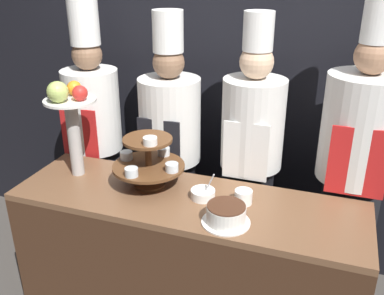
# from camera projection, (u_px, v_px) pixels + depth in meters

# --- Properties ---
(wall_back) EXTENTS (10.00, 0.06, 2.80)m
(wall_back) POSITION_uv_depth(u_px,v_px,m) (231.00, 62.00, 2.78)
(wall_back) COLOR black
(wall_back) RESTS_ON ground_plane
(buffet_counter) EXTENTS (1.87, 0.56, 0.86)m
(buffet_counter) POSITION_uv_depth(u_px,v_px,m) (186.00, 264.00, 2.41)
(buffet_counter) COLOR #422819
(buffet_counter) RESTS_ON ground_plane
(tiered_stand) EXTENTS (0.40, 0.40, 0.32)m
(tiered_stand) POSITION_uv_depth(u_px,v_px,m) (149.00, 161.00, 2.31)
(tiered_stand) COLOR brown
(tiered_stand) RESTS_ON buffet_counter
(fruit_pedestal) EXTENTS (0.29, 0.29, 0.57)m
(fruit_pedestal) POSITION_uv_depth(u_px,v_px,m) (68.00, 109.00, 2.34)
(fruit_pedestal) COLOR #B2ADA8
(fruit_pedestal) RESTS_ON buffet_counter
(cake_round) EXTENTS (0.23, 0.23, 0.10)m
(cake_round) POSITION_uv_depth(u_px,v_px,m) (226.00, 215.00, 2.01)
(cake_round) COLOR white
(cake_round) RESTS_ON buffet_counter
(cup_white) EXTENTS (0.09, 0.09, 0.07)m
(cup_white) POSITION_uv_depth(u_px,v_px,m) (243.00, 197.00, 2.18)
(cup_white) COLOR white
(cup_white) RESTS_ON buffet_counter
(serving_bowl_far) EXTENTS (0.13, 0.13, 0.15)m
(serving_bowl_far) POSITION_uv_depth(u_px,v_px,m) (203.00, 194.00, 2.24)
(serving_bowl_far) COLOR white
(serving_bowl_far) RESTS_ON buffet_counter
(chef_left) EXTENTS (0.36, 0.36, 1.80)m
(chef_left) POSITION_uv_depth(u_px,v_px,m) (94.00, 128.00, 2.87)
(chef_left) COLOR #28282D
(chef_left) RESTS_ON ground_plane
(chef_center_left) EXTENTS (0.38, 0.38, 1.75)m
(chef_center_left) POSITION_uv_depth(u_px,v_px,m) (170.00, 142.00, 2.71)
(chef_center_left) COLOR black
(chef_center_left) RESTS_ON ground_plane
(chef_center_right) EXTENTS (0.36, 0.36, 1.77)m
(chef_center_right) POSITION_uv_depth(u_px,v_px,m) (251.00, 150.00, 2.54)
(chef_center_right) COLOR black
(chef_center_right) RESTS_ON ground_plane
(chef_right) EXTENTS (0.42, 0.42, 1.91)m
(chef_right) POSITION_uv_depth(u_px,v_px,m) (356.00, 158.00, 2.35)
(chef_right) COLOR #28282D
(chef_right) RESTS_ON ground_plane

